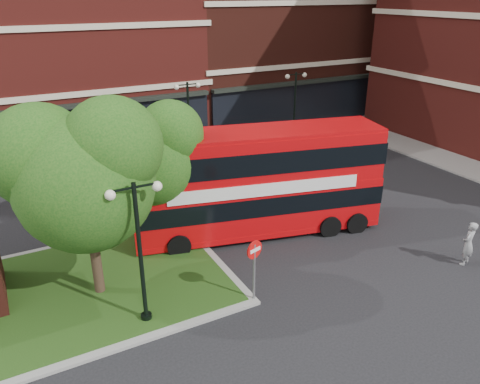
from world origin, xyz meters
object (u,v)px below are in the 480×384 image
woman (468,244)px  car_silver (136,157)px  car_white (217,138)px  bus (257,175)px

woman → car_silver: (-8.50, 16.85, -0.17)m
car_silver → car_white: size_ratio=1.11×
car_silver → car_white: car_silver is taller
car_silver → car_white: bearing=-72.6°
bus → car_silver: (-2.49, 10.50, -1.98)m
woman → bus: bearing=-65.8°
woman → car_silver: bearing=-82.4°
car_white → bus: bearing=160.0°
woman → car_white: (-2.28, 18.35, -0.27)m
woman → car_white: 18.50m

